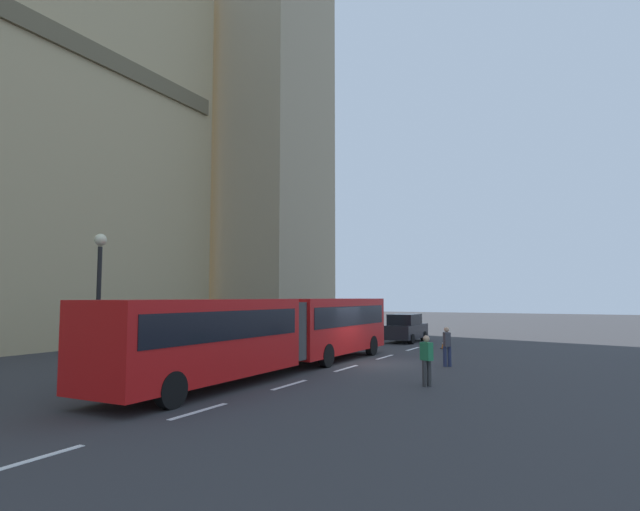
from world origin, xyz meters
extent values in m
plane|color=#333335|center=(0.00, 0.00, 0.00)|extent=(160.00, 160.00, 0.00)
cube|color=silver|center=(-15.72, 0.00, 0.01)|extent=(2.20, 0.16, 0.01)
cube|color=silver|center=(-11.12, 0.00, 0.01)|extent=(2.20, 0.16, 0.01)
cube|color=silver|center=(-6.52, 0.00, 0.01)|extent=(2.20, 0.16, 0.01)
cube|color=silver|center=(-1.92, 0.00, 0.01)|extent=(2.20, 0.16, 0.01)
cube|color=silver|center=(2.68, 0.00, 0.01)|extent=(2.20, 0.16, 0.01)
cube|color=silver|center=(7.28, 0.00, 0.01)|extent=(2.20, 0.16, 0.01)
cube|color=tan|center=(15.45, 16.00, 26.26)|extent=(9.56, 9.56, 52.51)
cube|color=red|center=(0.46, 2.00, 1.65)|extent=(8.30, 2.50, 2.50)
cube|color=black|center=(0.46, 2.00, 2.10)|extent=(7.63, 2.54, 0.90)
cube|color=red|center=(-8.74, 2.00, 1.65)|extent=(8.30, 2.50, 2.50)
cube|color=black|center=(-8.74, 2.00, 2.10)|extent=(7.63, 2.54, 0.90)
cylinder|color=#3F3F3F|center=(-4.14, 2.00, 1.65)|extent=(2.38, 2.38, 2.25)
cylinder|color=black|center=(3.11, 0.88, 0.50)|extent=(1.00, 0.30, 1.00)
cylinder|color=black|center=(-2.03, 0.88, 0.50)|extent=(1.00, 0.30, 1.00)
cylinder|color=black|center=(-11.23, 0.88, 0.50)|extent=(1.00, 0.30, 1.00)
cube|color=black|center=(11.70, 1.86, 0.70)|extent=(4.40, 1.80, 0.90)
cube|color=black|center=(11.50, 1.86, 1.50)|extent=(2.46, 1.66, 0.70)
cylinder|color=black|center=(13.10, 1.05, 0.32)|extent=(0.64, 0.30, 0.64)
cylinder|color=black|center=(10.29, 1.05, 0.32)|extent=(0.64, 0.30, 0.64)
cube|color=black|center=(4.40, -1.66, 0.01)|extent=(0.36, 0.36, 0.03)
cone|color=orange|center=(4.40, -1.66, 0.31)|extent=(0.28, 0.28, 0.55)
cylinder|color=white|center=(4.40, -1.66, 0.33)|extent=(0.17, 0.17, 0.08)
cube|color=black|center=(8.20, -1.57, 0.01)|extent=(0.36, 0.36, 0.03)
cone|color=orange|center=(8.20, -1.57, 0.31)|extent=(0.28, 0.28, 0.55)
cylinder|color=white|center=(8.20, -1.57, 0.33)|extent=(0.17, 0.17, 0.08)
cylinder|color=black|center=(-9.03, 6.50, 0.15)|extent=(0.32, 0.32, 0.30)
cylinder|color=black|center=(-9.03, 6.50, 2.40)|extent=(0.16, 0.16, 4.80)
sphere|color=beige|center=(-9.03, 6.50, 5.05)|extent=(0.44, 0.44, 0.44)
cylinder|color=#333333|center=(-4.72, -4.17, 0.43)|extent=(0.16, 0.16, 0.86)
cylinder|color=#333333|center=(-4.55, -4.27, 0.43)|extent=(0.16, 0.16, 0.86)
cube|color=#267F4C|center=(-4.63, -4.22, 1.16)|extent=(0.40, 0.47, 0.60)
sphere|color=tan|center=(-4.63, -4.22, 1.58)|extent=(0.22, 0.22, 0.22)
cylinder|color=#262D4C|center=(0.59, -3.52, 0.43)|extent=(0.16, 0.16, 0.86)
cylinder|color=#262D4C|center=(0.68, -3.70, 0.43)|extent=(0.16, 0.16, 0.86)
cube|color=#3F3F47|center=(0.63, -3.61, 1.16)|extent=(0.47, 0.40, 0.60)
sphere|color=tan|center=(0.63, -3.61, 1.58)|extent=(0.22, 0.22, 0.22)
camera|label=1|loc=(-21.86, -9.17, 2.98)|focal=29.06mm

